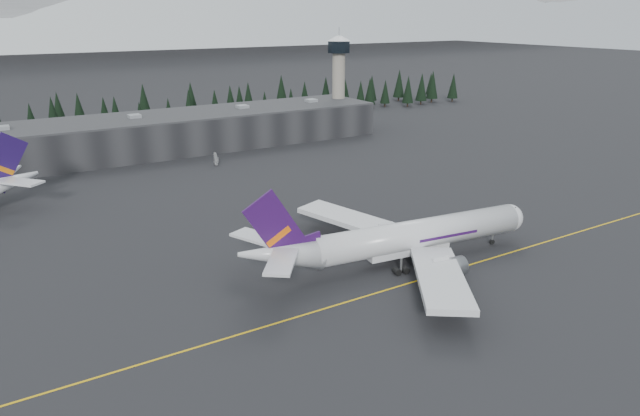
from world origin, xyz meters
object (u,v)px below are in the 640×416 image
control_tower (339,72)px  jet_main (396,239)px  terminal (165,133)px  gse_vehicle_b (217,163)px

control_tower → jet_main: (-66.39, -121.89, -18.20)m
control_tower → terminal: bearing=-177.7°
terminal → control_tower: (75.00, 3.00, 17.11)m
terminal → gse_vehicle_b: terminal is taller
terminal → jet_main: 119.20m
control_tower → jet_main: bearing=-118.6°
terminal → gse_vehicle_b: (7.33, -29.18, -5.57)m
terminal → gse_vehicle_b: 30.60m
terminal → gse_vehicle_b: size_ratio=37.39×
control_tower → gse_vehicle_b: 78.28m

